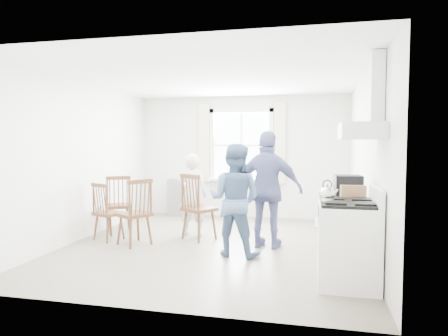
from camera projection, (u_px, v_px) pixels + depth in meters
The scene contains 17 objects.
room_shell at pixel (213, 163), 6.19m from camera, with size 4.62×5.12×2.64m.
window_assembly at pixel (241, 149), 8.56m from camera, with size 1.88×0.24×1.70m.
range_hood at pixel (366, 116), 4.38m from camera, with size 0.45×0.76×0.94m.
shelf_unit at pixel (178, 197), 8.82m from camera, with size 0.40×0.30×0.80m, color gray.
gas_stove at pixel (348, 243), 4.51m from camera, with size 0.68×0.76×1.12m.
kettle at pixel (327, 195), 4.43m from camera, with size 0.18×0.18×0.25m.
low_cabinet at pixel (349, 232), 5.18m from camera, with size 0.50×0.55×0.90m, color silver.
stereo_stack at pixel (348, 187), 5.08m from camera, with size 0.36×0.33×0.30m.
cardboard_box at pixel (352, 192), 4.94m from camera, with size 0.30×0.21×0.19m, color #9D714C.
windsor_chair_a at pixel (119, 198), 7.06m from camera, with size 0.59×0.58×1.04m.
windsor_chair_b at pixel (103, 205), 6.51m from camera, with size 0.54×0.53×0.96m.
windsor_chair_c at pixel (138, 205), 6.19m from camera, with size 0.60×0.61×1.06m.
person_left at pixel (192, 195), 6.87m from camera, with size 0.52×0.52×1.43m, color silver.
person_mid at pixel (235, 200), 5.68m from camera, with size 0.78×0.78×1.60m, color #4A648A.
person_right at pixel (268, 189), 6.08m from camera, with size 1.05×1.05×1.79m, color navy.
potted_plant at pixel (248, 170), 8.47m from camera, with size 0.19×0.19×0.35m, color #377D42.
windsor_chair_d at pixel (194, 200), 6.54m from camera, with size 0.64×0.63×1.11m.
Camera 1 is at (1.51, -5.99, 1.62)m, focal length 32.00 mm.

